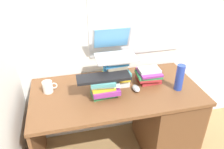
# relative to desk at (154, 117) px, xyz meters

# --- Properties ---
(wall_back) EXTENTS (6.00, 0.06, 2.60)m
(wall_back) POSITION_rel_desk_xyz_m (-0.36, 0.43, 0.88)
(wall_back) COLOR white
(wall_back) RESTS_ON ground
(desk) EXTENTS (1.43, 0.72, 0.77)m
(desk) POSITION_rel_desk_xyz_m (0.00, 0.00, 0.00)
(desk) COLOR brown
(desk) RESTS_ON ground
(book_stack_tall) EXTENTS (0.24, 0.20, 0.25)m
(book_stack_tall) POSITION_rel_desk_xyz_m (-0.35, 0.13, 0.48)
(book_stack_tall) COLOR white
(book_stack_tall) RESTS_ON desk
(book_stack_keyboard_riser) EXTENTS (0.24, 0.19, 0.16)m
(book_stack_keyboard_riser) POSITION_rel_desk_xyz_m (-0.48, -0.01, 0.43)
(book_stack_keyboard_riser) COLOR #338C4C
(book_stack_keyboard_riser) RESTS_ON desk
(book_stack_side) EXTENTS (0.22, 0.21, 0.13)m
(book_stack_side) POSITION_rel_desk_xyz_m (-0.05, 0.10, 0.41)
(book_stack_side) COLOR #B22D33
(book_stack_side) RESTS_ON desk
(laptop) EXTENTS (0.34, 0.32, 0.22)m
(laptop) POSITION_rel_desk_xyz_m (-0.35, 0.19, 0.66)
(laptop) COLOR #B7BABF
(laptop) RESTS_ON book_stack_tall
(keyboard) EXTENTS (0.42, 0.15, 0.02)m
(keyboard) POSITION_rel_desk_xyz_m (-0.48, -0.01, 0.52)
(keyboard) COLOR black
(keyboard) RESTS_ON book_stack_keyboard_riser
(computer_mouse) EXTENTS (0.06, 0.10, 0.04)m
(computer_mouse) POSITION_rel_desk_xyz_m (-0.21, -0.01, 0.37)
(computer_mouse) COLOR #A5A8AD
(computer_mouse) RESTS_ON desk
(mug) EXTENTS (0.12, 0.08, 0.10)m
(mug) POSITION_rel_desk_xyz_m (-0.92, 0.14, 0.40)
(mug) COLOR white
(mug) RESTS_ON desk
(water_bottle) EXTENTS (0.07, 0.07, 0.23)m
(water_bottle) POSITION_rel_desk_xyz_m (0.15, -0.08, 0.47)
(water_bottle) COLOR #263FA5
(water_bottle) RESTS_ON desk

